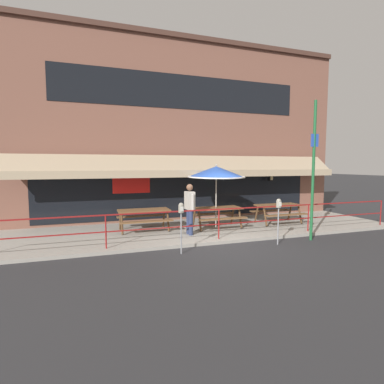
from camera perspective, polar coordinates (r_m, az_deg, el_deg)
The scene contains 12 objects.
ground_plane at distance 9.44m, azimuth 5.85°, elevation -9.87°, with size 120.00×120.00×0.00m, color #2D2D30.
patio_deck at distance 11.22m, azimuth 1.57°, elevation -7.15°, with size 15.00×4.00×0.10m, color #9E998E.
restaurant_building at distance 13.15m, azimuth -1.82°, elevation 11.46°, with size 15.00×1.60×7.83m.
patio_railing at distance 9.53m, azimuth 5.14°, elevation -4.79°, with size 13.84×0.04×0.97m.
picnic_table_left at distance 10.79m, azimuth -9.14°, elevation -4.16°, with size 1.80×1.42×0.76m.
picnic_table_centre at distance 11.21m, azimuth 4.80°, elevation -3.77°, with size 1.80×1.42×0.76m.
picnic_table_right at distance 12.51m, azimuth 16.11°, elevation -3.02°, with size 1.80×1.42×0.76m.
patio_umbrella_centre at distance 11.17m, azimuth 4.64°, elevation 3.80°, with size 2.14×2.14×2.38m.
pedestrian_walking at distance 10.04m, azimuth -0.44°, elevation -2.77°, with size 0.27×0.62×1.71m.
parking_meter_near at distance 8.17m, azimuth -2.08°, elevation -3.96°, with size 0.15×0.16×1.42m.
parking_meter_far at distance 9.51m, azimuth 16.17°, elevation -2.87°, with size 0.15×0.16×1.42m.
street_sign_pole at distance 10.34m, azimuth 22.10°, elevation 3.96°, with size 0.28×0.09×4.47m.
Camera 1 is at (-3.81, -8.28, 2.45)m, focal length 28.00 mm.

